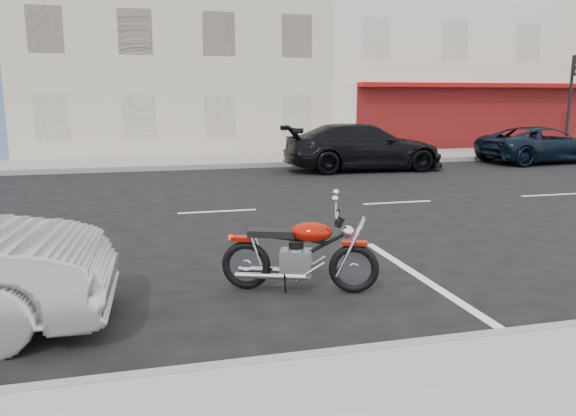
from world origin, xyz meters
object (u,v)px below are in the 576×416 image
at_px(fire_hydrant, 533,142).
at_px(motorcycle, 356,258).
at_px(suv_far, 541,145).
at_px(car_far, 363,147).
at_px(traffic_light, 572,91).

xyz_separation_m(fire_hydrant, motorcycle, (-13.03, -13.77, -0.10)).
distance_m(suv_far, car_far, 6.99).
relative_size(suv_far, car_far, 0.90).
xyz_separation_m(traffic_light, fire_hydrant, (-1.50, 0.17, -2.03)).
height_order(traffic_light, fire_hydrant, traffic_light).
distance_m(traffic_light, fire_hydrant, 2.53).
bearing_deg(traffic_light, car_far, -164.39).
relative_size(motorcycle, suv_far, 0.39).
xyz_separation_m(traffic_light, suv_far, (-3.13, -2.39, -1.92)).
bearing_deg(car_far, fire_hydrant, -69.39).
relative_size(fire_hydrant, car_far, 0.14).
xyz_separation_m(traffic_light, motorcycle, (-14.53, -13.60, -2.12)).
distance_m(motorcycle, car_far, 11.65).
xyz_separation_m(motorcycle, suv_far, (11.40, 11.21, 0.20)).
distance_m(traffic_light, car_far, 10.65).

